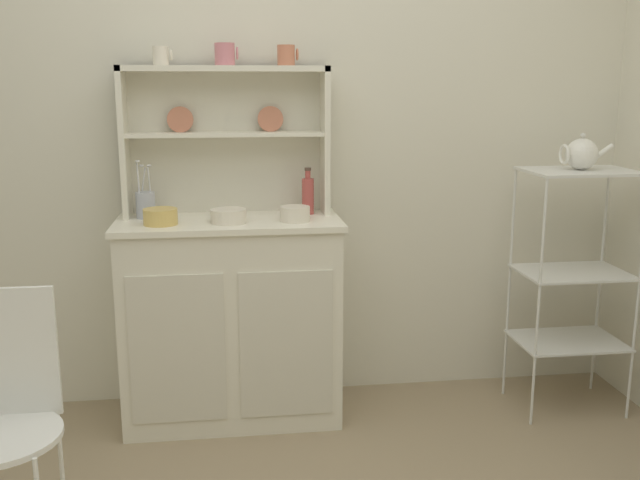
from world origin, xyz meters
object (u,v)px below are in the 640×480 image
object	(u,v)px
bowl_mixing_large	(160,217)
jam_bottle	(308,195)
hutch_cabinet	(231,317)
utensil_jar	(146,204)
cup_cream_0	(161,56)
wire_chair	(1,406)
bakers_rack	(573,261)
hutch_shelf_unit	(226,128)
porcelain_teapot	(581,154)

from	to	relation	value
bowl_mixing_large	jam_bottle	size ratio (longest dim) A/B	0.68
hutch_cabinet	utensil_jar	xyz separation A→B (m)	(-0.34, 0.08, 0.49)
bowl_mixing_large	jam_bottle	xyz separation A→B (m)	(0.61, 0.16, 0.05)
cup_cream_0	bowl_mixing_large	world-z (taller)	cup_cream_0
wire_chair	cup_cream_0	size ratio (longest dim) A/B	10.82
hutch_cabinet	bakers_rack	size ratio (longest dim) A/B	0.87
bakers_rack	bowl_mixing_large	bearing A→B (deg)	179.00
hutch_cabinet	wire_chair	bearing A→B (deg)	-125.96
bakers_rack	bowl_mixing_large	xyz separation A→B (m)	(-1.75, 0.03, 0.23)
bowl_mixing_large	jam_bottle	distance (m)	0.63
wire_chair	jam_bottle	world-z (taller)	jam_bottle
bakers_rack	hutch_shelf_unit	bearing A→B (deg)	169.83
wire_chair	jam_bottle	xyz separation A→B (m)	(1.01, 1.01, 0.44)
bakers_rack	porcelain_teapot	distance (m)	0.46
hutch_cabinet	utensil_jar	distance (m)	0.60
hutch_shelf_unit	cup_cream_0	bearing A→B (deg)	-171.23
porcelain_teapot	jam_bottle	bearing A→B (deg)	170.50
hutch_cabinet	jam_bottle	distance (m)	0.62
cup_cream_0	porcelain_teapot	distance (m)	1.79
hutch_cabinet	hutch_shelf_unit	size ratio (longest dim) A/B	1.08
bakers_rack	bowl_mixing_large	distance (m)	1.77
hutch_shelf_unit	porcelain_teapot	xyz separation A→B (m)	(1.48, -0.27, -0.10)
bakers_rack	jam_bottle	xyz separation A→B (m)	(-1.14, 0.19, 0.29)
hutch_shelf_unit	bakers_rack	size ratio (longest dim) A/B	0.81
bakers_rack	wire_chair	world-z (taller)	bakers_rack
hutch_shelf_unit	wire_chair	xyz separation A→B (m)	(-0.67, -1.09, -0.73)
cup_cream_0	utensil_jar	world-z (taller)	cup_cream_0
bakers_rack	hutch_cabinet	bearing A→B (deg)	175.98
cup_cream_0	bowl_mixing_large	size ratio (longest dim) A/B	0.58
utensil_jar	porcelain_teapot	xyz separation A→B (m)	(1.82, -0.18, 0.20)
cup_cream_0	porcelain_teapot	size ratio (longest dim) A/B	0.35
bakers_rack	cup_cream_0	bearing A→B (deg)	172.57
hutch_cabinet	wire_chair	world-z (taller)	hutch_cabinet
cup_cream_0	hutch_cabinet	bearing A→B (deg)	-25.73
hutch_shelf_unit	bakers_rack	bearing A→B (deg)	-10.17
hutch_cabinet	porcelain_teapot	distance (m)	1.63
bakers_rack	jam_bottle	bearing A→B (deg)	170.51
hutch_cabinet	bakers_rack	world-z (taller)	bakers_rack
hutch_shelf_unit	bowl_mixing_large	size ratio (longest dim) A/B	6.35
jam_bottle	porcelain_teapot	xyz separation A→B (m)	(1.14, -0.19, 0.18)
jam_bottle	wire_chair	bearing A→B (deg)	-135.06
wire_chair	porcelain_teapot	xyz separation A→B (m)	(2.15, 0.82, 0.62)
hutch_cabinet	cup_cream_0	xyz separation A→B (m)	(-0.25, 0.12, 1.09)
bowl_mixing_large	cup_cream_0	bearing A→B (deg)	85.21
bakers_rack	cup_cream_0	world-z (taller)	cup_cream_0
hutch_cabinet	hutch_shelf_unit	distance (m)	0.81
hutch_shelf_unit	porcelain_teapot	distance (m)	1.51
cup_cream_0	jam_bottle	distance (m)	0.83
hutch_cabinet	cup_cream_0	size ratio (longest dim) A/B	11.84
wire_chair	cup_cream_0	distance (m)	1.52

